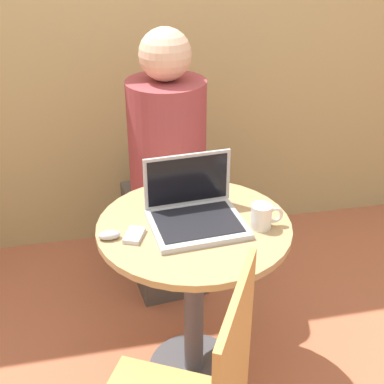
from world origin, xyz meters
name	(u,v)px	position (x,y,z in m)	size (l,w,h in m)	color
ground_plane	(194,369)	(0.00, 0.00, 0.00)	(12.00, 12.00, 0.00)	#B26042
round_table	(194,267)	(0.00, 0.00, 0.52)	(0.68, 0.68, 0.70)	#4C4C51
laptop	(194,211)	(0.00, 0.02, 0.74)	(0.34, 0.29, 0.22)	#B7B7BC
cell_phone	(134,235)	(-0.21, -0.04, 0.71)	(0.09, 0.11, 0.02)	silver
computer_mouse	(109,235)	(-0.29, -0.03, 0.72)	(0.07, 0.04, 0.03)	#B2B2B7
coffee_cup	(262,216)	(0.22, -0.07, 0.74)	(0.11, 0.07, 0.09)	white
person_seated	(166,187)	(0.00, 0.60, 0.53)	(0.37, 0.53, 1.26)	#4C4742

